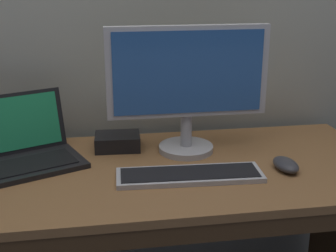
{
  "coord_description": "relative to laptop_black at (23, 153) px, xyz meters",
  "views": [
    {
      "loc": [
        -0.16,
        -1.37,
        1.38
      ],
      "look_at": [
        0.06,
        0.0,
        0.91
      ],
      "focal_mm": 49.74,
      "sensor_mm": 36.0,
      "label": 1
    }
  ],
  "objects": [
    {
      "name": "computer_mouse",
      "position": [
        0.83,
        -0.18,
        -0.02
      ],
      "size": [
        0.08,
        0.12,
        0.04
      ],
      "primitive_type": "ellipsoid",
      "rotation": [
        0.0,
        0.0,
        0.08
      ],
      "color": "#38383D",
      "rests_on": "desk"
    },
    {
      "name": "external_drive_box",
      "position": [
        0.31,
        0.09,
        -0.01
      ],
      "size": [
        0.16,
        0.12,
        0.05
      ],
      "primitive_type": "cube",
      "rotation": [
        0.0,
        0.0,
        -0.05
      ],
      "color": "black",
      "rests_on": "desk"
    },
    {
      "name": "wired_keyboard",
      "position": [
        0.52,
        -0.19,
        -0.03
      ],
      "size": [
        0.46,
        0.15,
        0.02
      ],
      "color": "#BCBCC1",
      "rests_on": "desk"
    },
    {
      "name": "laptop_black",
      "position": [
        0.0,
        0.0,
        0.0
      ],
      "size": [
        0.42,
        0.37,
        0.22
      ],
      "color": "black",
      "rests_on": "desk"
    },
    {
      "name": "desk",
      "position": [
        0.41,
        -0.1,
        -0.25
      ],
      "size": [
        1.56,
        0.66,
        0.77
      ],
      "color": "olive",
      "rests_on": "ground"
    },
    {
      "name": "external_monitor",
      "position": [
        0.55,
        0.02,
        0.21
      ],
      "size": [
        0.54,
        0.19,
        0.44
      ],
      "color": "#B7B7BC",
      "rests_on": "desk"
    }
  ]
}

